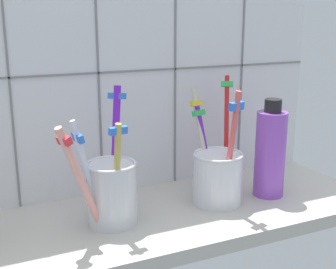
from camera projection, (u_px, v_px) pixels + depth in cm
name	position (u px, v px, depth cm)	size (l,w,h in cm)	color
counter_slab	(168.00, 218.00, 66.29)	(64.00, 22.00, 2.00)	#BCB7AD
tile_wall_back	(136.00, 62.00, 71.28)	(64.00, 2.20, 45.00)	white
toothbrush_cup_left	(111.00, 189.00, 61.14)	(11.96, 10.42, 18.26)	silver
toothbrush_cup_right	(218.00, 174.00, 68.30)	(10.05, 11.78, 18.33)	silver
soap_bottle	(270.00, 152.00, 70.56)	(4.76, 4.76, 15.42)	#954CC7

